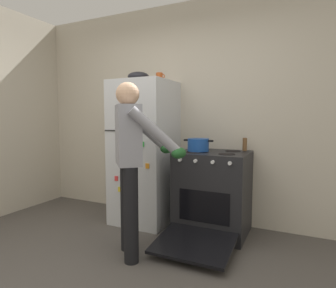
{
  "coord_description": "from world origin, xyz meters",
  "views": [
    {
      "loc": [
        1.36,
        -1.45,
        1.28
      ],
      "look_at": [
        0.05,
        1.32,
        1.0
      ],
      "focal_mm": 30.36,
      "sensor_mm": 36.0,
      "label": 1
    }
  ],
  "objects_px": {
    "pepper_mill": "(245,144)",
    "mixing_bowl": "(138,77)",
    "refrigerator": "(145,152)",
    "stove_range": "(212,193)",
    "person_cook": "(133,154)",
    "red_pot": "(198,145)",
    "coffee_mug": "(160,77)"
  },
  "relations": [
    {
      "from": "refrigerator",
      "to": "mixing_bowl",
      "type": "height_order",
      "value": "mixing_bowl"
    },
    {
      "from": "pepper_mill",
      "to": "mixing_bowl",
      "type": "relative_size",
      "value": 0.56
    },
    {
      "from": "refrigerator",
      "to": "stove_range",
      "type": "height_order",
      "value": "refrigerator"
    },
    {
      "from": "mixing_bowl",
      "to": "pepper_mill",
      "type": "bearing_deg",
      "value": 9.07
    },
    {
      "from": "person_cook",
      "to": "red_pot",
      "type": "height_order",
      "value": "person_cook"
    },
    {
      "from": "red_pot",
      "to": "mixing_bowl",
      "type": "distance_m",
      "value": 1.13
    },
    {
      "from": "pepper_mill",
      "to": "mixing_bowl",
      "type": "xyz_separation_m",
      "value": [
        -1.25,
        -0.2,
        0.79
      ]
    },
    {
      "from": "person_cook",
      "to": "refrigerator",
      "type": "bearing_deg",
      "value": 113.18
    },
    {
      "from": "person_cook",
      "to": "red_pot",
      "type": "relative_size",
      "value": 4.76
    },
    {
      "from": "red_pot",
      "to": "person_cook",
      "type": "bearing_deg",
      "value": -114.03
    },
    {
      "from": "refrigerator",
      "to": "pepper_mill",
      "type": "bearing_deg",
      "value": 9.69
    },
    {
      "from": "stove_range",
      "to": "refrigerator",
      "type": "bearing_deg",
      "value": 178.85
    },
    {
      "from": "pepper_mill",
      "to": "refrigerator",
      "type": "bearing_deg",
      "value": -170.31
    },
    {
      "from": "refrigerator",
      "to": "person_cook",
      "type": "height_order",
      "value": "refrigerator"
    },
    {
      "from": "refrigerator",
      "to": "coffee_mug",
      "type": "relative_size",
      "value": 15.38
    },
    {
      "from": "person_cook",
      "to": "coffee_mug",
      "type": "bearing_deg",
      "value": 101.27
    },
    {
      "from": "person_cook",
      "to": "mixing_bowl",
      "type": "relative_size",
      "value": 6.13
    },
    {
      "from": "refrigerator",
      "to": "pepper_mill",
      "type": "distance_m",
      "value": 1.2
    },
    {
      "from": "pepper_mill",
      "to": "mixing_bowl",
      "type": "height_order",
      "value": "mixing_bowl"
    },
    {
      "from": "red_pot",
      "to": "coffee_mug",
      "type": "xyz_separation_m",
      "value": [
        -0.53,
        0.1,
        0.79
      ]
    },
    {
      "from": "refrigerator",
      "to": "mixing_bowl",
      "type": "relative_size",
      "value": 6.61
    },
    {
      "from": "stove_range",
      "to": "pepper_mill",
      "type": "relative_size",
      "value": 8.41
    },
    {
      "from": "person_cook",
      "to": "mixing_bowl",
      "type": "xyz_separation_m",
      "value": [
        -0.44,
        0.84,
        0.82
      ]
    },
    {
      "from": "pepper_mill",
      "to": "stove_range",
      "type": "bearing_deg",
      "value": -144.01
    },
    {
      "from": "refrigerator",
      "to": "red_pot",
      "type": "xyz_separation_m",
      "value": [
        0.71,
        -0.05,
        0.12
      ]
    },
    {
      "from": "pepper_mill",
      "to": "mixing_bowl",
      "type": "bearing_deg",
      "value": -170.93
    },
    {
      "from": "stove_range",
      "to": "red_pot",
      "type": "bearing_deg",
      "value": -168.65
    },
    {
      "from": "refrigerator",
      "to": "person_cook",
      "type": "relative_size",
      "value": 1.08
    },
    {
      "from": "refrigerator",
      "to": "mixing_bowl",
      "type": "distance_m",
      "value": 0.92
    },
    {
      "from": "red_pot",
      "to": "coffee_mug",
      "type": "relative_size",
      "value": 3.0
    },
    {
      "from": "refrigerator",
      "to": "mixing_bowl",
      "type": "xyz_separation_m",
      "value": [
        -0.08,
        0.0,
        0.92
      ]
    },
    {
      "from": "refrigerator",
      "to": "stove_range",
      "type": "relative_size",
      "value": 1.41
    }
  ]
}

